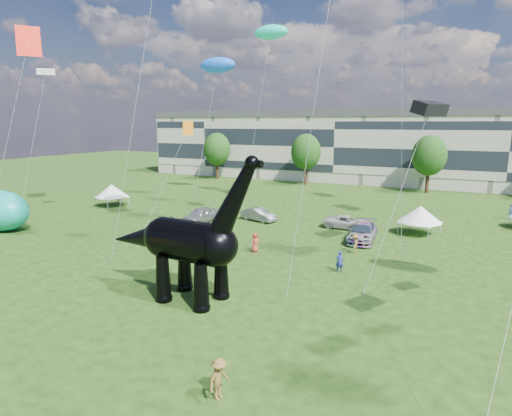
% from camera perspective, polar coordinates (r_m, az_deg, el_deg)
% --- Properties ---
extents(ground, '(220.00, 220.00, 0.00)m').
position_cam_1_polar(ground, '(24.60, -8.67, -14.86)').
color(ground, '#16330C').
rests_on(ground, ground).
extents(terrace_row, '(78.00, 11.00, 12.00)m').
position_cam_1_polar(terrace_row, '(82.85, 11.38, 7.79)').
color(terrace_row, beige).
rests_on(terrace_row, ground).
extents(tree_far_left, '(5.20, 5.20, 9.44)m').
position_cam_1_polar(tree_far_left, '(83.05, -5.25, 8.18)').
color(tree_far_left, '#382314').
rests_on(tree_far_left, ground).
extents(tree_mid_left, '(5.20, 5.20, 9.44)m').
position_cam_1_polar(tree_mid_left, '(75.39, 6.67, 7.83)').
color(tree_mid_left, '#382314').
rests_on(tree_mid_left, ground).
extents(tree_mid_right, '(5.20, 5.20, 9.44)m').
position_cam_1_polar(tree_mid_right, '(71.38, 22.12, 6.89)').
color(tree_mid_right, '#382314').
rests_on(tree_mid_right, ground).
extents(dinosaur_sculpture, '(11.55, 3.31, 9.44)m').
position_cam_1_polar(dinosaur_sculpture, '(26.63, -9.49, -4.61)').
color(dinosaur_sculpture, black).
rests_on(dinosaur_sculpture, ground).
extents(car_silver, '(2.37, 5.01, 1.65)m').
position_cam_1_polar(car_silver, '(47.41, -7.40, -0.91)').
color(car_silver, silver).
rests_on(car_silver, ground).
extents(car_grey, '(4.48, 2.57, 1.40)m').
position_cam_1_polar(car_grey, '(47.71, 0.34, -0.89)').
color(car_grey, slate).
rests_on(car_grey, ground).
extents(car_white, '(4.93, 2.43, 1.35)m').
position_cam_1_polar(car_white, '(45.20, 12.13, -1.88)').
color(car_white, silver).
rests_on(car_white, ground).
extents(car_dark, '(2.73, 5.81, 1.64)m').
position_cam_1_polar(car_dark, '(40.83, 14.02, -3.17)').
color(car_dark, '#595960').
rests_on(car_dark, ground).
extents(gazebo_near, '(5.10, 5.10, 2.83)m').
position_cam_1_polar(gazebo_near, '(44.73, 21.06, -0.80)').
color(gazebo_near, white).
rests_on(gazebo_near, ground).
extents(gazebo_left, '(5.13, 5.13, 2.88)m').
position_cam_1_polar(gazebo_left, '(59.03, -18.69, 2.18)').
color(gazebo_left, silver).
rests_on(gazebo_left, ground).
extents(inflatable_teal, '(6.76, 4.35, 4.15)m').
position_cam_1_polar(inflatable_teal, '(50.24, -30.90, -0.30)').
color(inflatable_teal, '#0DA393').
rests_on(inflatable_teal, ground).
extents(visitors, '(49.07, 42.93, 1.90)m').
position_cam_1_polar(visitors, '(36.93, 6.08, -4.34)').
color(visitors, '#378B3D').
rests_on(visitors, ground).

